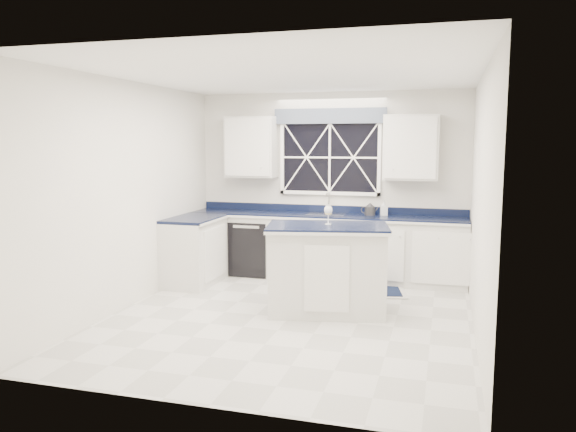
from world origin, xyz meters
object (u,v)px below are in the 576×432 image
(wine_glass, at_px, (328,211))
(soap_bottle, at_px, (384,208))
(dishwasher, at_px, (254,247))
(kettle, at_px, (370,209))
(faucet, at_px, (328,202))
(island, at_px, (327,268))

(wine_glass, height_order, soap_bottle, wine_glass)
(dishwasher, xyz_separation_m, soap_bottle, (1.92, 0.11, 0.64))
(kettle, distance_m, wine_glass, 1.67)
(dishwasher, distance_m, soap_bottle, 2.03)
(dishwasher, xyz_separation_m, faucet, (1.10, 0.19, 0.69))
(faucet, distance_m, wine_glass, 1.78)
(faucet, distance_m, kettle, 0.64)
(dishwasher, height_order, faucet, faucet)
(dishwasher, xyz_separation_m, kettle, (1.72, 0.09, 0.61))
(faucet, distance_m, soap_bottle, 0.83)
(dishwasher, distance_m, faucet, 1.31)
(faucet, xyz_separation_m, island, (0.36, -1.79, -0.58))
(island, distance_m, soap_bottle, 1.85)
(faucet, relative_size, island, 0.20)
(island, relative_size, soap_bottle, 6.93)
(faucet, relative_size, kettle, 1.20)
(island, height_order, wine_glass, wine_glass)
(wine_glass, bearing_deg, faucet, 101.65)
(kettle, bearing_deg, island, -99.20)
(dishwasher, relative_size, faucet, 2.72)
(dishwasher, relative_size, island, 0.54)
(faucet, bearing_deg, dishwasher, -169.98)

